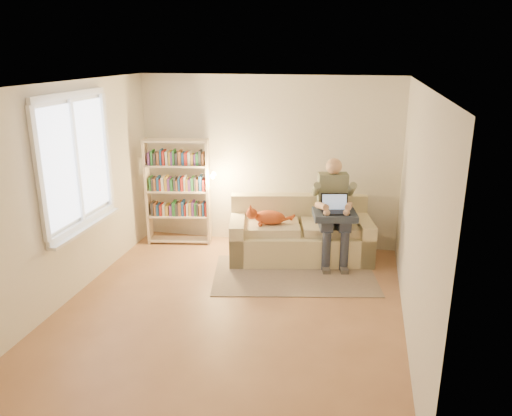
% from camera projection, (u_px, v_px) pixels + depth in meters
% --- Properties ---
extents(floor, '(4.50, 4.50, 0.00)m').
position_uv_depth(floor, '(231.00, 308.00, 5.95)').
color(floor, '#966644').
rests_on(floor, ground).
extents(ceiling, '(4.00, 4.50, 0.02)m').
position_uv_depth(ceiling, '(227.00, 84.00, 5.17)').
color(ceiling, white).
rests_on(ceiling, wall_back).
extents(wall_left, '(0.02, 4.50, 2.60)m').
position_uv_depth(wall_left, '(68.00, 194.00, 5.97)').
color(wall_left, silver).
rests_on(wall_left, floor).
extents(wall_right, '(0.02, 4.50, 2.60)m').
position_uv_depth(wall_right, '(416.00, 216.00, 5.16)').
color(wall_right, silver).
rests_on(wall_right, floor).
extents(wall_back, '(4.00, 0.02, 2.60)m').
position_uv_depth(wall_back, '(267.00, 162.00, 7.66)').
color(wall_back, silver).
rests_on(wall_back, floor).
extents(wall_front, '(4.00, 0.02, 2.60)m').
position_uv_depth(wall_front, '(144.00, 297.00, 3.47)').
color(wall_front, silver).
rests_on(wall_front, floor).
extents(window, '(0.12, 1.52, 1.69)m').
position_uv_depth(window, '(80.00, 184.00, 6.12)').
color(window, white).
rests_on(window, wall_left).
extents(sofa, '(2.18, 1.32, 0.87)m').
position_uv_depth(sofa, '(300.00, 236.00, 7.36)').
color(sofa, beige).
rests_on(sofa, floor).
extents(person, '(0.53, 0.73, 1.49)m').
position_uv_depth(person, '(333.00, 206.00, 7.05)').
color(person, gray).
rests_on(person, sofa).
extents(cat, '(0.66, 0.33, 0.25)m').
position_uv_depth(cat, '(267.00, 217.00, 7.14)').
color(cat, '#D95E2A').
rests_on(cat, sofa).
extents(blanket, '(0.68, 0.59, 0.09)m').
position_uv_depth(blanket, '(336.00, 215.00, 6.94)').
color(blanket, '#273144').
rests_on(blanket, person).
extents(laptop, '(0.42, 0.35, 0.33)m').
position_uv_depth(laptop, '(336.00, 207.00, 6.92)').
color(laptop, black).
rests_on(laptop, blanket).
extents(bookshelf, '(1.13, 0.42, 1.66)m').
position_uv_depth(bookshelf, '(178.00, 187.00, 7.72)').
color(bookshelf, beige).
rests_on(bookshelf, floor).
extents(rug, '(2.39, 1.69, 0.01)m').
position_uv_depth(rug, '(294.00, 275.00, 6.81)').
color(rug, gray).
rests_on(rug, floor).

